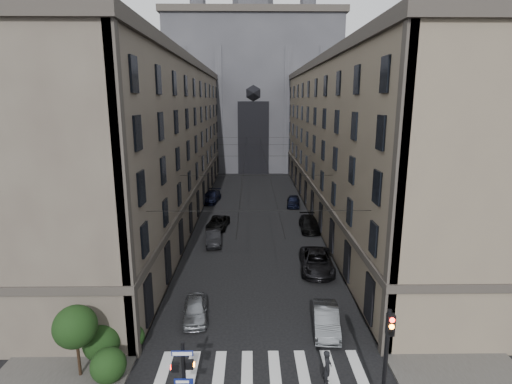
{
  "coord_description": "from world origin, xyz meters",
  "views": [
    {
      "loc": [
        -0.51,
        -13.88,
        14.22
      ],
      "look_at": [
        -0.17,
        12.27,
        8.18
      ],
      "focal_mm": 28.0,
      "sensor_mm": 36.0,
      "label": 1
    }
  ],
  "objects_px": {
    "car_left_near": "(195,310)",
    "car_right_midfar": "(309,224)",
    "pedestrian_signal_left": "(184,376)",
    "car_left_midnear": "(213,237)",
    "gothic_tower": "(253,83)",
    "car_left_far": "(211,197)",
    "traffic_light_right": "(387,349)",
    "car_right_near": "(326,320)",
    "car_right_midnear": "(317,261)",
    "pedestrian": "(327,367)",
    "car_left_midfar": "(218,223)",
    "car_right_far": "(293,201)"
  },
  "relations": [
    {
      "from": "car_right_far",
      "to": "car_right_near",
      "type": "bearing_deg",
      "value": -85.43
    },
    {
      "from": "car_left_midnear",
      "to": "car_left_midfar",
      "type": "xyz_separation_m",
      "value": [
        0.05,
        5.13,
        -0.06
      ]
    },
    {
      "from": "car_left_far",
      "to": "car_right_near",
      "type": "distance_m",
      "value": 34.39
    },
    {
      "from": "car_left_midfar",
      "to": "car_left_far",
      "type": "xyz_separation_m",
      "value": [
        -1.93,
        12.06,
        0.12
      ]
    },
    {
      "from": "pedestrian_signal_left",
      "to": "car_left_midnear",
      "type": "bearing_deg",
      "value": 92.02
    },
    {
      "from": "car_left_far",
      "to": "pedestrian",
      "type": "relative_size",
      "value": 2.86
    },
    {
      "from": "gothic_tower",
      "to": "traffic_light_right",
      "type": "xyz_separation_m",
      "value": [
        5.6,
        -73.04,
        -14.51
      ]
    },
    {
      "from": "car_left_midnear",
      "to": "car_left_far",
      "type": "relative_size",
      "value": 0.81
    },
    {
      "from": "car_right_far",
      "to": "traffic_light_right",
      "type": "bearing_deg",
      "value": -82.88
    },
    {
      "from": "car_right_midfar",
      "to": "pedestrian",
      "type": "height_order",
      "value": "pedestrian"
    },
    {
      "from": "pedestrian",
      "to": "traffic_light_right",
      "type": "bearing_deg",
      "value": -113.67
    },
    {
      "from": "car_left_midfar",
      "to": "car_right_midfar",
      "type": "distance_m",
      "value": 10.32
    },
    {
      "from": "pedestrian_signal_left",
      "to": "car_right_near",
      "type": "height_order",
      "value": "pedestrian_signal_left"
    },
    {
      "from": "pedestrian",
      "to": "car_right_midnear",
      "type": "bearing_deg",
      "value": 10.34
    },
    {
      "from": "gothic_tower",
      "to": "car_left_midfar",
      "type": "height_order",
      "value": "gothic_tower"
    },
    {
      "from": "traffic_light_right",
      "to": "car_left_near",
      "type": "distance_m",
      "value": 13.1
    },
    {
      "from": "traffic_light_right",
      "to": "car_left_near",
      "type": "bearing_deg",
      "value": 140.0
    },
    {
      "from": "traffic_light_right",
      "to": "car_left_midnear",
      "type": "xyz_separation_m",
      "value": [
        -9.92,
        22.4,
        -2.58
      ]
    },
    {
      "from": "gothic_tower",
      "to": "pedestrian",
      "type": "xyz_separation_m",
      "value": [
        3.36,
        -71.08,
        -16.88
      ]
    },
    {
      "from": "car_right_midnear",
      "to": "traffic_light_right",
      "type": "bearing_deg",
      "value": -83.73
    },
    {
      "from": "car_left_near",
      "to": "car_right_near",
      "type": "relative_size",
      "value": 0.89
    },
    {
      "from": "car_left_far",
      "to": "pedestrian_signal_left",
      "type": "bearing_deg",
      "value": -78.56
    },
    {
      "from": "car_left_near",
      "to": "car_right_midfar",
      "type": "height_order",
      "value": "car_right_midfar"
    },
    {
      "from": "gothic_tower",
      "to": "car_left_near",
      "type": "xyz_separation_m",
      "value": [
        -4.23,
        -64.79,
        -17.13
      ]
    },
    {
      "from": "pedestrian",
      "to": "car_right_midfar",
      "type": "bearing_deg",
      "value": 11.29
    },
    {
      "from": "car_left_near",
      "to": "car_left_far",
      "type": "xyz_separation_m",
      "value": [
        -1.97,
        31.34,
        0.1
      ]
    },
    {
      "from": "gothic_tower",
      "to": "car_right_midnear",
      "type": "bearing_deg",
      "value": -84.92
    },
    {
      "from": "car_left_midnear",
      "to": "car_right_near",
      "type": "xyz_separation_m",
      "value": [
        8.52,
        -15.59,
        0.02
      ]
    },
    {
      "from": "car_left_near",
      "to": "pedestrian",
      "type": "xyz_separation_m",
      "value": [
        7.59,
        -6.29,
        0.26
      ]
    },
    {
      "from": "traffic_light_right",
      "to": "car_left_midnear",
      "type": "relative_size",
      "value": 1.21
    },
    {
      "from": "pedestrian_signal_left",
      "to": "car_right_far",
      "type": "relative_size",
      "value": 0.93
    },
    {
      "from": "traffic_light_right",
      "to": "pedestrian",
      "type": "bearing_deg",
      "value": 138.9
    },
    {
      "from": "gothic_tower",
      "to": "car_left_far",
      "type": "xyz_separation_m",
      "value": [
        -6.2,
        -33.45,
        -17.03
      ]
    },
    {
      "from": "car_left_near",
      "to": "car_right_near",
      "type": "xyz_separation_m",
      "value": [
        8.43,
        -1.44,
        0.06
      ]
    },
    {
      "from": "gothic_tower",
      "to": "pedestrian_signal_left",
      "type": "relative_size",
      "value": 14.5
    },
    {
      "from": "car_left_midnear",
      "to": "car_left_far",
      "type": "height_order",
      "value": "car_left_far"
    },
    {
      "from": "traffic_light_right",
      "to": "car_left_midfar",
      "type": "relative_size",
      "value": 1.12
    },
    {
      "from": "gothic_tower",
      "to": "car_right_near",
      "type": "bearing_deg",
      "value": -86.37
    },
    {
      "from": "gothic_tower",
      "to": "car_right_midnear",
      "type": "xyz_separation_m",
      "value": [
        5.09,
        -57.16,
        -16.98
      ]
    },
    {
      "from": "gothic_tower",
      "to": "car_left_midnear",
      "type": "distance_m",
      "value": 53.62
    },
    {
      "from": "pedestrian_signal_left",
      "to": "car_left_near",
      "type": "relative_size",
      "value": 1.02
    },
    {
      "from": "pedestrian_signal_left",
      "to": "car_left_far",
      "type": "bearing_deg",
      "value": 93.84
    },
    {
      "from": "pedestrian_signal_left",
      "to": "car_left_near",
      "type": "xyz_separation_m",
      "value": [
        -0.72,
        8.67,
        -1.65
      ]
    },
    {
      "from": "gothic_tower",
      "to": "car_right_midfar",
      "type": "bearing_deg",
      "value": -82.58
    },
    {
      "from": "car_left_near",
      "to": "car_left_far",
      "type": "relative_size",
      "value": 0.74
    },
    {
      "from": "car_right_midfar",
      "to": "car_right_near",
      "type": "bearing_deg",
      "value": -93.93
    },
    {
      "from": "car_right_near",
      "to": "car_left_near",
      "type": "bearing_deg",
      "value": 176.54
    },
    {
      "from": "pedestrian_signal_left",
      "to": "car_right_near",
      "type": "distance_m",
      "value": 10.69
    },
    {
      "from": "car_right_midfar",
      "to": "pedestrian_signal_left",
      "type": "bearing_deg",
      "value": -108.04
    },
    {
      "from": "pedestrian_signal_left",
      "to": "traffic_light_right",
      "type": "xyz_separation_m",
      "value": [
        9.11,
        0.42,
        0.97
      ]
    }
  ]
}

